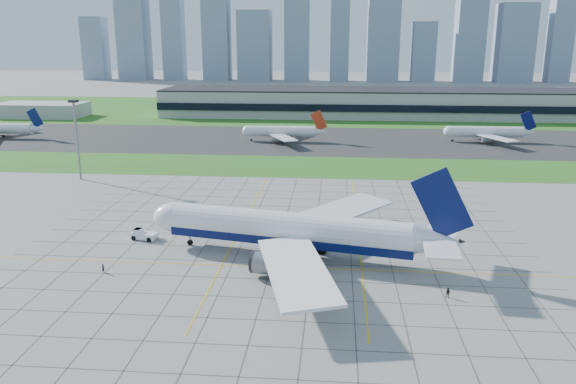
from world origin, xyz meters
name	(u,v)px	position (x,y,z in m)	size (l,w,h in m)	color
ground	(272,263)	(0.00, 0.00, 0.00)	(1400.00, 1400.00, 0.00)	gray
grass_median	(301,166)	(0.00, 90.00, 0.02)	(700.00, 35.00, 0.04)	#33641C
asphalt_taxiway	(309,140)	(0.00, 145.00, 0.03)	(700.00, 75.00, 0.04)	#383838
grass_far	(317,110)	(0.00, 255.00, 0.02)	(700.00, 145.00, 0.04)	#33641C
apron_markings	(280,244)	(0.43, 11.09, 0.02)	(120.00, 130.00, 0.03)	#474744
terminal	(384,103)	(40.00, 229.87, 7.89)	(260.00, 43.00, 15.80)	#B7B7B2
service_block	(41,110)	(-160.00, 210.00, 4.00)	(50.00, 25.00, 8.00)	#B7B7B2
light_mast	(76,130)	(-70.00, 65.00, 16.18)	(2.50, 2.50, 25.60)	gray
city_skyline	(319,25)	(-8.71, 520.00, 59.09)	(523.00, 32.40, 160.00)	#7F90A6
airliner	(291,230)	(3.54, 3.92, 5.78)	(66.37, 66.57, 21.12)	white
pushback_tug	(143,235)	(-30.83, 11.48, 1.06)	(8.68, 3.97, 2.38)	white
crew_near	(103,268)	(-32.24, -7.66, 0.90)	(0.66, 0.43, 1.81)	black
crew_far	(448,293)	(32.55, -13.16, 0.94)	(0.91, 0.71, 1.88)	black
distant_jet_1	(282,131)	(-11.45, 140.19, 4.48)	(35.47, 42.66, 14.08)	white
distant_jet_2	(487,132)	(78.62, 146.66, 4.48)	(37.42, 42.66, 14.08)	white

